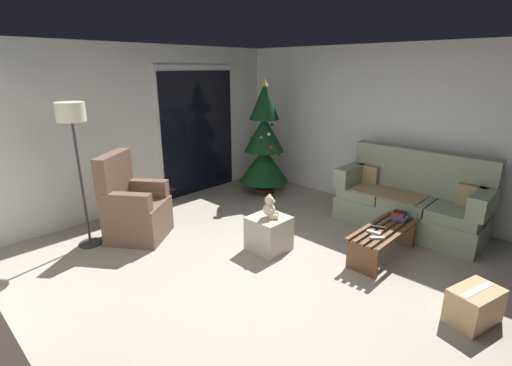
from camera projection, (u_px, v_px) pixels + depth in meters
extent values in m
plane|color=#9E9384|center=(277.00, 282.00, 3.83)|extent=(7.00, 7.00, 0.00)
cube|color=silver|center=(125.00, 130.00, 5.48)|extent=(5.72, 0.12, 2.50)
cube|color=silver|center=(405.00, 131.00, 5.41)|extent=(0.12, 6.00, 2.50)
cube|color=silver|center=(198.00, 131.00, 6.37)|extent=(1.60, 0.02, 2.20)
cube|color=black|center=(199.00, 134.00, 6.37)|extent=(1.50, 0.02, 2.10)
cube|color=gray|center=(406.00, 218.00, 5.04)|extent=(0.78, 1.91, 0.34)
cube|color=gray|center=(458.00, 214.00, 4.55)|extent=(0.69, 0.61, 0.14)
cube|color=gray|center=(408.00, 202.00, 4.96)|extent=(0.69, 0.61, 0.14)
cube|color=gray|center=(366.00, 191.00, 5.36)|extent=(0.69, 0.61, 0.14)
cube|color=gray|center=(421.00, 171.00, 5.06)|extent=(0.22, 1.90, 0.60)
cube|color=gray|center=(484.00, 203.00, 4.33)|extent=(0.76, 0.21, 0.28)
cube|color=gray|center=(353.00, 174.00, 5.48)|extent=(0.76, 0.21, 0.28)
cube|color=#997F51|center=(390.00, 193.00, 5.08)|extent=(0.61, 0.91, 0.02)
cube|color=#997F51|center=(472.00, 196.00, 4.56)|extent=(0.12, 0.32, 0.28)
cube|color=#997F51|center=(368.00, 174.00, 5.48)|extent=(0.12, 0.32, 0.28)
cube|color=brown|center=(399.00, 234.00, 4.12)|extent=(1.10, 0.05, 0.04)
cube|color=brown|center=(392.00, 232.00, 4.18)|extent=(1.10, 0.05, 0.04)
cube|color=brown|center=(384.00, 230.00, 4.24)|extent=(1.10, 0.05, 0.04)
cube|color=brown|center=(377.00, 227.00, 4.30)|extent=(1.10, 0.05, 0.04)
cube|color=brown|center=(370.00, 225.00, 4.36)|extent=(1.10, 0.05, 0.04)
cube|color=brown|center=(362.00, 259.00, 3.96)|extent=(0.05, 0.36, 0.33)
cube|color=brown|center=(400.00, 231.00, 4.63)|extent=(0.05, 0.36, 0.33)
cube|color=#ADADB2|center=(377.00, 238.00, 3.97)|extent=(0.14, 0.14, 0.02)
cube|color=black|center=(379.00, 227.00, 4.23)|extent=(0.10, 0.16, 0.02)
cube|color=silver|center=(374.00, 232.00, 4.10)|extent=(0.06, 0.16, 0.02)
cube|color=#6B3D7A|center=(399.00, 218.00, 4.49)|extent=(0.23, 0.18, 0.04)
cube|color=#285684|center=(400.00, 216.00, 4.46)|extent=(0.26, 0.22, 0.02)
cube|color=#A32D28|center=(399.00, 213.00, 4.46)|extent=(0.23, 0.18, 0.03)
cube|color=black|center=(399.00, 212.00, 4.46)|extent=(0.12, 0.16, 0.01)
cylinder|color=#4C1E19|center=(264.00, 190.00, 6.56)|extent=(0.36, 0.36, 0.10)
cylinder|color=brown|center=(264.00, 184.00, 6.53)|extent=(0.08, 0.08, 0.12)
cone|color=#0F3819|center=(264.00, 164.00, 6.42)|extent=(0.87, 0.87, 0.60)
cone|color=#0F3819|center=(264.00, 134.00, 6.25)|extent=(0.69, 0.69, 0.60)
cone|color=#0F3819|center=(264.00, 101.00, 6.08)|extent=(0.51, 0.51, 0.60)
sphere|color=white|center=(269.00, 134.00, 6.01)|extent=(0.06, 0.06, 0.06)
sphere|color=#B233A5|center=(261.00, 137.00, 6.01)|extent=(0.06, 0.06, 0.06)
sphere|color=#1E8C33|center=(250.00, 138.00, 6.43)|extent=(0.06, 0.06, 0.06)
sphere|color=blue|center=(272.00, 125.00, 6.39)|extent=(0.06, 0.06, 0.06)
sphere|color=red|center=(263.00, 116.00, 6.36)|extent=(0.06, 0.06, 0.06)
sphere|color=#1E8C33|center=(269.00, 101.00, 6.21)|extent=(0.06, 0.06, 0.06)
sphere|color=#1E8C33|center=(279.00, 155.00, 6.60)|extent=(0.06, 0.06, 0.06)
sphere|color=red|center=(249.00, 149.00, 6.55)|extent=(0.06, 0.06, 0.06)
sphere|color=red|center=(271.00, 147.00, 6.03)|extent=(0.06, 0.06, 0.06)
sphere|color=blue|center=(283.00, 172.00, 6.21)|extent=(0.06, 0.06, 0.06)
cone|color=#EAD14C|center=(265.00, 82.00, 5.99)|extent=(0.14, 0.14, 0.12)
cube|color=brown|center=(140.00, 226.00, 4.80)|extent=(0.95, 0.95, 0.31)
cube|color=brown|center=(138.00, 209.00, 4.73)|extent=(0.95, 0.95, 0.18)
cube|color=brown|center=(115.00, 178.00, 4.64)|extent=(0.64, 0.53, 0.64)
cube|color=brown|center=(147.00, 188.00, 4.93)|extent=(0.46, 0.55, 0.22)
cube|color=brown|center=(127.00, 202.00, 4.40)|extent=(0.46, 0.55, 0.22)
cylinder|color=#2D2D30|center=(91.00, 243.00, 4.65)|extent=(0.28, 0.28, 0.02)
cylinder|color=#2D2D30|center=(82.00, 185.00, 4.41)|extent=(0.03, 0.03, 1.55)
cylinder|color=beige|center=(70.00, 112.00, 4.15)|extent=(0.32, 0.32, 0.22)
cube|color=#B2A893|center=(269.00, 233.00, 4.46)|extent=(0.44, 0.44, 0.43)
cylinder|color=beige|center=(274.00, 213.00, 4.42)|extent=(0.12, 0.13, 0.06)
cylinder|color=beige|center=(274.00, 217.00, 4.33)|extent=(0.12, 0.13, 0.06)
sphere|color=beige|center=(269.00, 210.00, 4.36)|extent=(0.15, 0.15, 0.15)
sphere|color=beige|center=(269.00, 200.00, 4.33)|extent=(0.11, 0.11, 0.11)
sphere|color=#F4E5C1|center=(273.00, 201.00, 4.32)|extent=(0.04, 0.04, 0.04)
sphere|color=beige|center=(270.00, 196.00, 4.35)|extent=(0.04, 0.04, 0.04)
sphere|color=beige|center=(269.00, 198.00, 4.28)|extent=(0.04, 0.04, 0.04)
sphere|color=beige|center=(271.00, 207.00, 4.43)|extent=(0.06, 0.06, 0.06)
sphere|color=beige|center=(270.00, 211.00, 4.29)|extent=(0.06, 0.06, 0.06)
cube|color=tan|center=(474.00, 306.00, 3.20)|extent=(0.52, 0.41, 0.32)
cube|color=beige|center=(478.00, 290.00, 3.15)|extent=(0.42, 0.17, 0.00)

